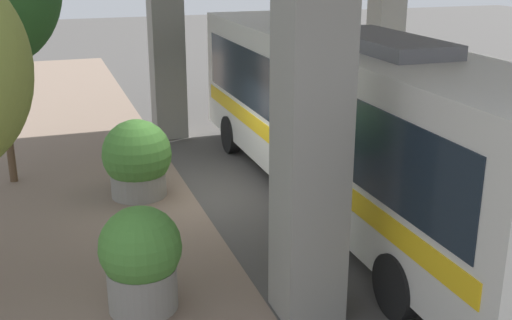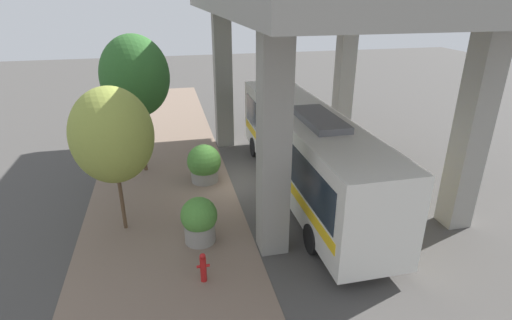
{
  "view_description": "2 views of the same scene",
  "coord_description": "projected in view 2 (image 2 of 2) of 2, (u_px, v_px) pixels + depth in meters",
  "views": [
    {
      "loc": [
        -2.97,
        -12.96,
        5.26
      ],
      "look_at": [
        1.06,
        -1.1,
        1.11
      ],
      "focal_mm": 45.0,
      "sensor_mm": 36.0,
      "label": 1
    },
    {
      "loc": [
        -2.56,
        -16.02,
        8.0
      ],
      "look_at": [
        0.8,
        -1.43,
        1.66
      ],
      "focal_mm": 28.0,
      "sensor_mm": 36.0,
      "label": 2
    }
  ],
  "objects": [
    {
      "name": "street_tree_near",
      "position": [
        135.0,
        76.0,
        17.59
      ],
      "size": [
        3.03,
        3.03,
        6.36
      ],
      "color": "brown",
      "rests_on": "ground"
    },
    {
      "name": "ground_plane",
      "position": [
        232.0,
        183.0,
        18.02
      ],
      "size": [
        80.0,
        80.0,
        0.0
      ],
      "primitive_type": "plane",
      "color": "#474442",
      "rests_on": "ground"
    },
    {
      "name": "bus",
      "position": [
        306.0,
        148.0,
        16.46
      ],
      "size": [
        2.61,
        12.75,
        3.79
      ],
      "color": "silver",
      "rests_on": "ground"
    },
    {
      "name": "street_tree_far",
      "position": [
        112.0,
        135.0,
        13.22
      ],
      "size": [
        2.73,
        2.73,
        5.24
      ],
      "color": "brown",
      "rests_on": "ground"
    },
    {
      "name": "planter_front",
      "position": [
        199.0,
        220.0,
        13.53
      ],
      "size": [
        1.25,
        1.25,
        1.66
      ],
      "color": "gray",
      "rests_on": "ground"
    },
    {
      "name": "overpass",
      "position": [
        325.0,
        22.0,
        16.19
      ],
      "size": [
        9.4,
        18.24,
        7.87
      ],
      "color": "gray",
      "rests_on": "ground"
    },
    {
      "name": "sidewalk_strip",
      "position": [
        164.0,
        190.0,
        17.4
      ],
      "size": [
        6.0,
        40.0,
        0.02
      ],
      "color": "#7A6656",
      "rests_on": "ground"
    },
    {
      "name": "planter_middle",
      "position": [
        204.0,
        164.0,
        17.91
      ],
      "size": [
        1.52,
        1.52,
        1.75
      ],
      "color": "gray",
      "rests_on": "ground"
    },
    {
      "name": "fire_hydrant",
      "position": [
        203.0,
        267.0,
        11.75
      ],
      "size": [
        0.39,
        0.19,
        0.98
      ],
      "color": "#B21919",
      "rests_on": "ground"
    }
  ]
}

